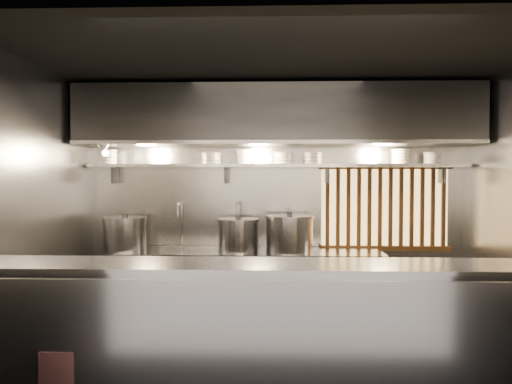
# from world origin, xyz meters

# --- Properties ---
(floor) EXTENTS (4.50, 4.50, 0.00)m
(floor) POSITION_xyz_m (0.00, 0.00, 0.00)
(floor) COLOR black
(floor) RESTS_ON ground
(ceiling) EXTENTS (4.50, 4.50, 0.00)m
(ceiling) POSITION_xyz_m (0.00, 0.00, 2.80)
(ceiling) COLOR black
(ceiling) RESTS_ON wall_back
(wall_back) EXTENTS (4.50, 0.00, 4.50)m
(wall_back) POSITION_xyz_m (0.00, 1.50, 1.40)
(wall_back) COLOR gray
(wall_back) RESTS_ON floor
(wall_left) EXTENTS (0.00, 3.00, 3.00)m
(wall_left) POSITION_xyz_m (-2.25, 0.00, 1.40)
(wall_left) COLOR gray
(wall_left) RESTS_ON floor
(serving_counter) EXTENTS (4.50, 0.56, 1.13)m
(serving_counter) POSITION_xyz_m (0.00, -0.96, 0.57)
(serving_counter) COLOR gray
(serving_counter) RESTS_ON floor
(cooking_bench) EXTENTS (3.00, 0.70, 0.90)m
(cooking_bench) POSITION_xyz_m (-0.30, 1.13, 0.45)
(cooking_bench) COLOR gray
(cooking_bench) RESTS_ON floor
(bowl_shelf) EXTENTS (4.40, 0.34, 0.04)m
(bowl_shelf) POSITION_xyz_m (0.00, 1.32, 1.88)
(bowl_shelf) COLOR gray
(bowl_shelf) RESTS_ON wall_back
(exhaust_hood) EXTENTS (4.40, 0.81, 0.65)m
(exhaust_hood) POSITION_xyz_m (0.00, 1.10, 2.42)
(exhaust_hood) COLOR #2D2D30
(exhaust_hood) RESTS_ON ceiling
(wood_screen) EXTENTS (1.56, 0.09, 1.04)m
(wood_screen) POSITION_xyz_m (1.30, 1.45, 1.38)
(wood_screen) COLOR #FFCE72
(wood_screen) RESTS_ON wall_back
(faucet_left) EXTENTS (0.04, 0.30, 0.50)m
(faucet_left) POSITION_xyz_m (-1.15, 1.37, 1.31)
(faucet_left) COLOR silver
(faucet_left) RESTS_ON wall_back
(faucet_right) EXTENTS (0.04, 0.30, 0.50)m
(faucet_right) POSITION_xyz_m (-0.45, 1.37, 1.31)
(faucet_right) COLOR silver
(faucet_right) RESTS_ON wall_back
(heat_lamp) EXTENTS (0.25, 0.35, 0.20)m
(heat_lamp) POSITION_xyz_m (-1.90, 0.85, 2.07)
(heat_lamp) COLOR gray
(heat_lamp) RESTS_ON exhaust_hood
(pendant_bulb) EXTENTS (0.09, 0.09, 0.19)m
(pendant_bulb) POSITION_xyz_m (-0.10, 1.20, 1.96)
(pendant_bulb) COLOR #2D2D30
(pendant_bulb) RESTS_ON exhaust_hood
(stock_pot_left) EXTENTS (0.54, 0.54, 0.43)m
(stock_pot_left) POSITION_xyz_m (-1.75, 1.12, 1.10)
(stock_pot_left) COLOR gray
(stock_pot_left) RESTS_ON cooking_bench
(stock_pot_mid) EXTENTS (0.61, 0.61, 0.41)m
(stock_pot_mid) POSITION_xyz_m (-0.44, 1.09, 1.09)
(stock_pot_mid) COLOR gray
(stock_pot_mid) RESTS_ON cooking_bench
(stock_pot_right) EXTENTS (0.70, 0.70, 0.45)m
(stock_pot_right) POSITION_xyz_m (0.15, 1.08, 1.11)
(stock_pot_right) COLOR gray
(stock_pot_right) RESTS_ON cooking_bench
(red_placard) EXTENTS (0.24, 0.04, 0.33)m
(red_placard) POSITION_xyz_m (-1.53, -1.22, 0.39)
(red_placard) COLOR red
(red_placard) RESTS_ON serving_counter
(bowl_stack_0) EXTENTS (0.20, 0.20, 0.17)m
(bowl_stack_0) POSITION_xyz_m (-1.99, 1.32, 1.99)
(bowl_stack_0) COLOR silver
(bowl_stack_0) RESTS_ON bowl_shelf
(bowl_stack_1) EXTENTS (0.24, 0.24, 0.13)m
(bowl_stack_1) POSITION_xyz_m (-0.77, 1.32, 1.97)
(bowl_stack_1) COLOR silver
(bowl_stack_1) RESTS_ON bowl_shelf
(bowl_stack_2) EXTENTS (0.20, 0.20, 0.17)m
(bowl_stack_2) POSITION_xyz_m (-0.38, 1.32, 1.99)
(bowl_stack_2) COLOR silver
(bowl_stack_2) RESTS_ON bowl_shelf
(bowl_stack_3) EXTENTS (0.24, 0.24, 0.13)m
(bowl_stack_3) POSITION_xyz_m (0.09, 1.32, 1.97)
(bowl_stack_3) COLOR silver
(bowl_stack_3) RESTS_ON bowl_shelf
(bowl_stack_4) EXTENTS (0.22, 0.22, 0.13)m
(bowl_stack_4) POSITION_xyz_m (0.43, 1.32, 1.97)
(bowl_stack_4) COLOR silver
(bowl_stack_4) RESTS_ON bowl_shelf
(bowl_stack_5) EXTENTS (0.21, 0.21, 0.17)m
(bowl_stack_5) POSITION_xyz_m (1.44, 1.32, 1.98)
(bowl_stack_5) COLOR silver
(bowl_stack_5) RESTS_ON bowl_shelf
(bowl_stack_6) EXTENTS (0.20, 0.20, 0.13)m
(bowl_stack_6) POSITION_xyz_m (1.81, 1.32, 1.97)
(bowl_stack_6) COLOR silver
(bowl_stack_6) RESTS_ON bowl_shelf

